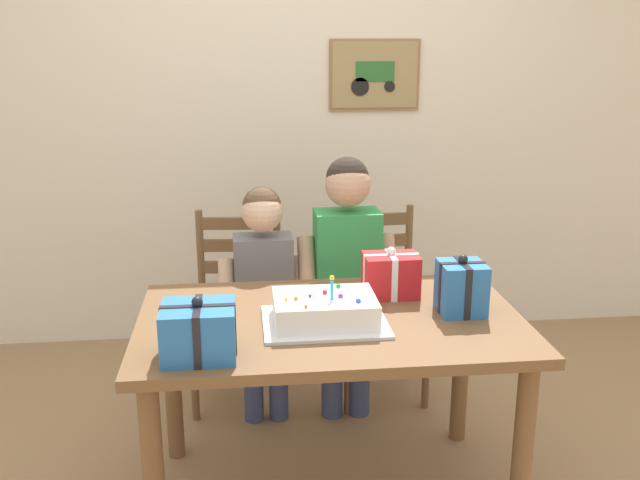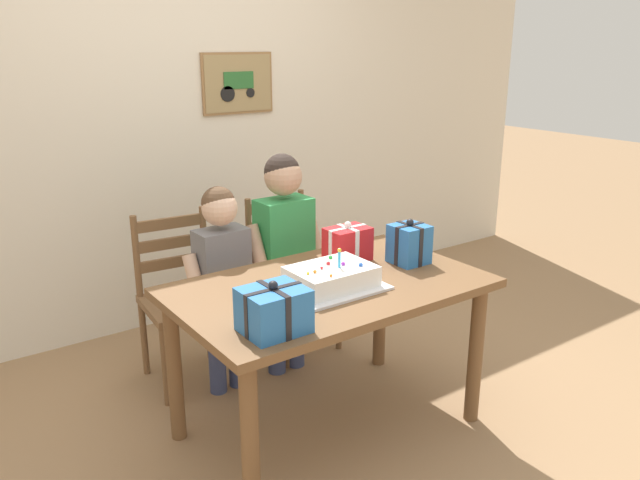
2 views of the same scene
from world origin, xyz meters
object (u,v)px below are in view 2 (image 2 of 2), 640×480
chair_left (183,298)px  chair_right (290,272)px  gift_box_red_large (409,244)px  gift_box_corner_small (348,244)px  dining_table (329,305)px  gift_box_beside_cake (274,310)px  birthday_cake (331,278)px  child_younger (223,271)px  child_older (285,243)px

chair_left → chair_right: bearing=0.0°
gift_box_red_large → gift_box_corner_small: gift_box_red_large is taller
dining_table → gift_box_beside_cake: 0.57m
birthday_cake → child_younger: bearing=106.4°
dining_table → gift_box_red_large: bearing=0.4°
dining_table → gift_box_red_large: 0.53m
gift_box_beside_cake → gift_box_corner_small: gift_box_beside_cake is taller
dining_table → birthday_cake: birthday_cake is taller
chair_left → child_younger: 0.35m
child_older → chair_left: bearing=153.1°
gift_box_beside_cake → gift_box_corner_small: size_ratio=1.10×
dining_table → birthday_cake: 0.16m
dining_table → chair_right: 0.94m
birthday_cake → child_older: 0.69m
gift_box_corner_small → chair_right: gift_box_corner_small is taller
gift_box_red_large → chair_right: (-0.14, 0.86, -0.38)m
chair_right → child_older: bearing=-127.8°
gift_box_beside_cake → child_younger: bearing=75.1°
gift_box_corner_small → chair_left: (-0.61, 0.66, -0.37)m
gift_box_corner_small → child_older: (-0.11, 0.41, -0.08)m
chair_left → chair_right: size_ratio=1.00×
gift_box_beside_cake → dining_table: bearing=30.9°
child_older → child_younger: (-0.37, 0.00, -0.08)m
gift_box_corner_small → child_younger: size_ratio=0.20×
birthday_cake → chair_right: bearing=67.8°
chair_left → child_younger: bearing=-64.3°
chair_right → gift_box_red_large: bearing=-80.7°
gift_box_red_large → child_older: (-0.33, 0.60, -0.09)m
child_younger → birthday_cake: bearing=-73.6°
dining_table → chair_left: bearing=111.8°
gift_box_corner_small → child_younger: bearing=140.2°
child_older → child_younger: child_older is taller
child_younger → gift_box_beside_cake: bearing=-104.9°
birthday_cake → chair_left: bearing=109.1°
gift_box_corner_small → gift_box_beside_cake: bearing=-146.5°
gift_box_red_large → child_younger: child_younger is taller
chair_right → birthday_cake: bearing=-112.2°
dining_table → gift_box_corner_small: gift_box_corner_small is taller
gift_box_beside_cake → chair_right: size_ratio=0.26×
gift_box_beside_cake → child_older: size_ratio=0.19×
chair_right → child_younger: bearing=-156.2°
chair_left → child_older: child_older is taller
birthday_cake → child_younger: child_younger is taller
gift_box_corner_small → dining_table: bearing=-142.4°
gift_box_corner_small → chair_right: (0.08, 0.66, -0.37)m
gift_box_corner_small → chair_left: 0.97m
gift_box_beside_cake → chair_right: (0.80, 1.13, -0.37)m
gift_box_red_large → chair_right: gift_box_red_large is taller
child_younger → chair_right: bearing=23.8°
birthday_cake → gift_box_corner_small: (0.29, 0.26, 0.04)m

